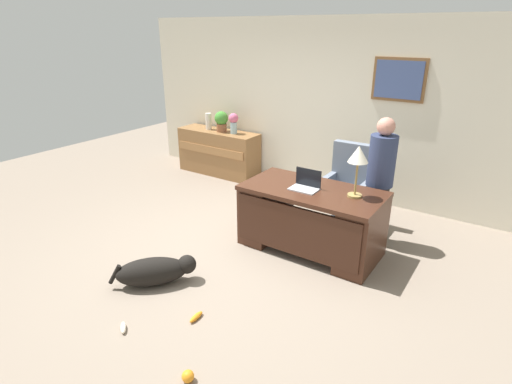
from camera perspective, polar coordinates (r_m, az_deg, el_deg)
The scene contains 15 objects.
ground_plane at distance 4.96m, azimuth -4.25°, elevation -8.56°, with size 12.00×12.00×0.00m, color gray.
back_wall at distance 6.61m, azimuth 9.74°, elevation 11.53°, with size 7.00×0.16×2.70m.
desk at distance 4.88m, azimuth 7.61°, elevation -3.65°, with size 1.63×0.84×0.79m.
credenza at distance 7.52m, azimuth -5.23°, elevation 5.56°, with size 1.55×0.50×0.80m.
armchair at distance 5.60m, azimuth 12.78°, elevation 0.22°, with size 0.60×0.59×1.11m.
person_standing at distance 5.11m, azimuth 16.92°, elevation 1.49°, with size 0.32×0.32×1.58m.
dog_lying at distance 4.47m, azimuth -13.92°, elevation -10.69°, with size 0.73×0.74×0.30m.
laptop at distance 4.74m, azimuth 7.00°, elevation 1.11°, with size 0.32×0.22×0.23m.
desk_lamp at distance 4.49m, azimuth 14.14°, elevation 4.72°, with size 0.22×0.22×0.58m.
vase_with_flowers at distance 7.16m, azimuth -3.17°, elevation 9.83°, with size 0.17×0.17×0.36m.
vase_empty at distance 7.53m, azimuth -6.67°, elevation 9.82°, with size 0.11×0.11×0.29m, color silver.
potted_plant at distance 7.33m, azimuth -4.87°, elevation 9.96°, with size 0.24×0.24×0.36m.
dog_toy_ball at distance 3.45m, azimuth -9.53°, elevation -24.12°, with size 0.10×0.10×0.10m, color orange.
dog_toy_bone at distance 3.99m, azimuth -8.39°, elevation -16.92°, with size 0.17×0.05×0.05m, color orange.
dog_toy_plush at distance 4.02m, azimuth -18.11°, elevation -17.61°, with size 0.16×0.05×0.05m, color beige.
Camera 1 is at (2.68, -3.33, 2.52)m, focal length 28.54 mm.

